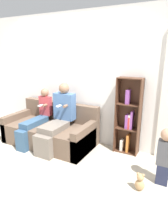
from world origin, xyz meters
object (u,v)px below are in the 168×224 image
object	(u,v)px
couch	(51,131)
bookshelf	(128,118)
teddy_bear	(140,182)
child_seated	(36,118)
toddler_standing	(165,155)
adult_seated	(58,117)

from	to	relation	value
couch	bookshelf	bearing A→B (deg)	14.05
couch	teddy_bear	distance (m)	2.08
child_seated	toddler_standing	size ratio (longest dim) A/B	1.29
couch	child_seated	xyz separation A→B (m)	(-0.26, -0.13, 0.27)
couch	adult_seated	bearing A→B (deg)	-16.82
child_seated	adult_seated	bearing A→B (deg)	5.71
couch	child_seated	distance (m)	0.40
couch	teddy_bear	bearing A→B (deg)	-17.95
adult_seated	teddy_bear	size ratio (longest dim) A/B	4.67
bookshelf	toddler_standing	bearing A→B (deg)	-44.21
bookshelf	teddy_bear	bearing A→B (deg)	-64.28
couch	toddler_standing	distance (m)	2.25
child_seated	bookshelf	xyz separation A→B (m)	(1.74, 0.50, 0.13)
toddler_standing	teddy_bear	size ratio (longest dim) A/B	3.17
bookshelf	teddy_bear	xyz separation A→B (m)	(0.49, -1.01, -0.53)
adult_seated	toddler_standing	size ratio (longest dim) A/B	1.47
toddler_standing	bookshelf	size ratio (longest dim) A/B	0.60
toddler_standing	bookshelf	world-z (taller)	bookshelf
adult_seated	teddy_bear	world-z (taller)	adult_seated
toddler_standing	bookshelf	bearing A→B (deg)	135.79
adult_seated	bookshelf	bearing A→B (deg)	19.90
toddler_standing	bookshelf	distance (m)	1.04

